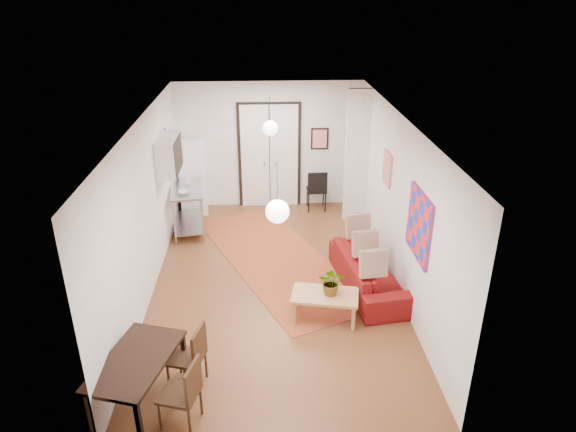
{
  "coord_description": "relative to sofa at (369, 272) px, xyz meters",
  "views": [
    {
      "loc": [
        -0.18,
        -7.82,
        4.85
      ],
      "look_at": [
        0.24,
        0.04,
        1.25
      ],
      "focal_mm": 32.0,
      "sensor_mm": 36.0,
      "label": 1
    }
  ],
  "objects": [
    {
      "name": "kilim_rug",
      "position": [
        -1.55,
        1.09,
        -0.31
      ],
      "size": [
        3.42,
        4.87,
        0.01
      ],
      "primitive_type": "cube",
      "rotation": [
        0.0,
        0.0,
        0.42
      ],
      "color": "#A8462A",
      "rests_on": "floor"
    },
    {
      "name": "soap_bottle",
      "position": [
        -3.37,
        2.69,
        0.77
      ],
      "size": [
        0.11,
        0.1,
        0.2
      ],
      "primitive_type": "imported",
      "rotation": [
        0.0,
        0.0,
        0.14
      ],
      "color": "teal",
      "rests_on": "kitchen_counter"
    },
    {
      "name": "coffee_table",
      "position": [
        -0.86,
        -0.85,
        0.08
      ],
      "size": [
        1.12,
        0.76,
        0.46
      ],
      "rotation": [
        0.0,
        0.0,
        -0.2
      ],
      "color": "tan",
      "rests_on": "floor"
    },
    {
      "name": "fridge",
      "position": [
        -3.37,
        3.45,
        0.52
      ],
      "size": [
        0.66,
        0.66,
        1.67
      ],
      "primitive_type": "cube",
      "rotation": [
        0.0,
        0.0,
        0.14
      ],
      "color": "white",
      "rests_on": "floor"
    },
    {
      "name": "wall_cabinet",
      "position": [
        -3.54,
        1.8,
        1.59
      ],
      "size": [
        0.35,
        1.0,
        0.7
      ],
      "primitive_type": "cube",
      "color": "silver",
      "rests_on": "wall_left"
    },
    {
      "name": "wall_left",
      "position": [
        -3.72,
        0.3,
        1.14
      ],
      "size": [
        0.02,
        7.0,
        2.9
      ],
      "primitive_type": "cube",
      "color": "white",
      "rests_on": "floor"
    },
    {
      "name": "poster_back",
      "position": [
        -0.47,
        3.77,
        1.29
      ],
      "size": [
        0.4,
        0.03,
        0.5
      ],
      "primitive_type": "cube",
      "color": "red",
      "rests_on": "wall_back"
    },
    {
      "name": "wall_back",
      "position": [
        -1.62,
        3.8,
        1.14
      ],
      "size": [
        4.2,
        0.02,
        2.9
      ],
      "primitive_type": "cube",
      "color": "white",
      "rests_on": "floor"
    },
    {
      "name": "painting_abstract",
      "position": [
        0.46,
        1.1,
        1.49
      ],
      "size": [
        0.05,
        0.5,
        0.6
      ],
      "primitive_type": "cube",
      "color": "beige",
      "rests_on": "wall_right"
    },
    {
      "name": "bowl",
      "position": [
        -3.37,
        2.14,
        0.7
      ],
      "size": [
        0.26,
        0.26,
        0.06
      ],
      "primitive_type": "imported",
      "rotation": [
        0.0,
        0.0,
        0.14
      ],
      "color": "silver",
      "rests_on": "kitchen_counter"
    },
    {
      "name": "painting_popart",
      "position": [
        0.46,
        -0.95,
        1.34
      ],
      "size": [
        0.05,
        1.0,
        1.0
      ],
      "primitive_type": "cube",
      "color": "red",
      "rests_on": "wall_right"
    },
    {
      "name": "sofa",
      "position": [
        0.0,
        0.0,
        0.0
      ],
      "size": [
        1.13,
        2.24,
        0.63
      ],
      "primitive_type": "imported",
      "rotation": [
        0.0,
        0.0,
        1.71
      ],
      "color": "maroon",
      "rests_on": "floor"
    },
    {
      "name": "ceiling",
      "position": [
        -1.62,
        0.3,
        2.59
      ],
      "size": [
        4.2,
        7.0,
        0.02
      ],
      "primitive_type": "cube",
      "color": "white",
      "rests_on": "wall_back"
    },
    {
      "name": "pendant_front",
      "position": [
        -1.62,
        -1.7,
        1.94
      ],
      "size": [
        0.3,
        0.3,
        0.8
      ],
      "color": "white",
      "rests_on": "ceiling"
    },
    {
      "name": "dining_table",
      "position": [
        -3.37,
        -2.55,
        0.34
      ],
      "size": [
        1.09,
        1.48,
        0.73
      ],
      "rotation": [
        0.0,
        0.0,
        -0.29
      ],
      "color": "black",
      "rests_on": "floor"
    },
    {
      "name": "pendant_back",
      "position": [
        -1.62,
        2.3,
        1.94
      ],
      "size": [
        0.3,
        0.3,
        0.8
      ],
      "color": "white",
      "rests_on": "ceiling"
    },
    {
      "name": "black_side_chair",
      "position": [
        -0.55,
        3.55,
        0.25
      ],
      "size": [
        0.45,
        0.45,
        0.97
      ],
      "rotation": [
        0.0,
        0.0,
        3.15
      ],
      "color": "black",
      "rests_on": "floor"
    },
    {
      "name": "potted_plant",
      "position": [
        -0.76,
        -0.85,
        0.36
      ],
      "size": [
        0.46,
        0.42,
        0.44
      ],
      "primitive_type": "imported",
      "rotation": [
        0.0,
        0.0,
        -0.2
      ],
      "color": "#357032",
      "rests_on": "coffee_table"
    },
    {
      "name": "double_doors",
      "position": [
        -1.62,
        3.76,
        0.89
      ],
      "size": [
        1.44,
        0.06,
        2.5
      ],
      "primitive_type": "cube",
      "color": "white",
      "rests_on": "wall_back"
    },
    {
      "name": "dining_chair_near",
      "position": [
        -2.83,
        -2.11,
        0.21
      ],
      "size": [
        0.53,
        0.66,
        0.9
      ],
      "rotation": [
        0.0,
        0.0,
        -1.86
      ],
      "color": "#3C2113",
      "rests_on": "floor"
    },
    {
      "name": "stub_partition",
      "position": [
        0.23,
        2.85,
        1.14
      ],
      "size": [
        0.5,
        0.1,
        2.9
      ],
      "primitive_type": "cube",
      "color": "white",
      "rests_on": "floor"
    },
    {
      "name": "floor",
      "position": [
        -1.62,
        0.3,
        -0.31
      ],
      "size": [
        7.0,
        7.0,
        0.0
      ],
      "primitive_type": "plane",
      "color": "brown",
      "rests_on": "ground"
    },
    {
      "name": "dining_chair_far",
      "position": [
        -2.83,
        -2.76,
        0.21
      ],
      "size": [
        0.53,
        0.66,
        0.9
      ],
      "rotation": [
        0.0,
        0.0,
        -1.86
      ],
      "color": "#3C2113",
      "rests_on": "floor"
    },
    {
      "name": "kitchen_counter",
      "position": [
        -3.37,
        2.44,
        0.33
      ],
      "size": [
        0.81,
        1.35,
        0.98
      ],
      "rotation": [
        0.0,
        0.0,
        0.14
      ],
      "color": "#AAACAE",
      "rests_on": "floor"
    },
    {
      "name": "wall_right",
      "position": [
        0.48,
        0.3,
        1.14
      ],
      "size": [
        0.02,
        7.0,
        2.9
      ],
      "primitive_type": "cube",
      "color": "white",
      "rests_on": "floor"
    },
    {
      "name": "print_left",
      "position": [
        -3.69,
        2.3,
        1.64
      ],
      "size": [
        0.03,
        0.44,
        0.54
      ],
      "primitive_type": "cube",
      "color": "#996640",
      "rests_on": "wall_left"
    },
    {
      "name": "wall_front",
      "position": [
        -1.62,
        -3.2,
        1.14
      ],
      "size": [
        4.2,
        0.02,
        2.9
      ],
      "primitive_type": "cube",
      "color": "white",
      "rests_on": "floor"
    }
  ]
}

